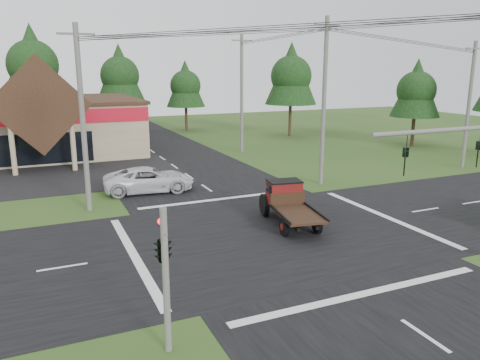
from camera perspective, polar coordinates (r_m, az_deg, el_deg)
ground at (r=23.66m, az=4.20°, el=-6.61°), size 120.00×120.00×0.00m
road_ns at (r=23.66m, az=4.20°, el=-6.59°), size 12.00×120.00×0.02m
road_ew at (r=23.66m, az=4.20°, el=-6.58°), size 120.00×12.00×0.02m
traffic_signal_corner at (r=13.43m, az=-9.42°, el=-6.74°), size 0.53×2.48×4.40m
utility_pole_nw at (r=27.82m, az=-18.65°, el=7.17°), size 2.00×0.30×10.50m
utility_pole_ne at (r=33.29m, az=10.20°, el=9.47°), size 2.00×0.30×11.50m
utility_pole_far at (r=42.73m, az=26.13°, el=8.30°), size 2.00×0.30×10.20m
utility_pole_n at (r=45.57m, az=0.21°, el=10.53°), size 2.00×0.30×11.20m
tree_row_c at (r=60.57m, az=-23.97°, el=12.98°), size 7.28×7.28×13.13m
tree_row_d at (r=62.47m, az=-14.46°, el=12.44°), size 6.16×6.16×11.11m
tree_row_e at (r=62.42m, az=-6.67°, el=11.53°), size 5.04×5.04×9.09m
tree_side_ne at (r=57.19m, az=6.26°, el=12.71°), size 6.16×6.16×11.11m
tree_side_e_near at (r=52.43m, az=20.72°, el=10.40°), size 5.04×5.04×9.09m
antique_flatbed_truck at (r=24.76m, az=6.19°, el=-3.02°), size 2.93×5.59×2.22m
white_pickup at (r=31.92m, az=-11.04°, el=0.05°), size 6.24×3.45×1.65m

